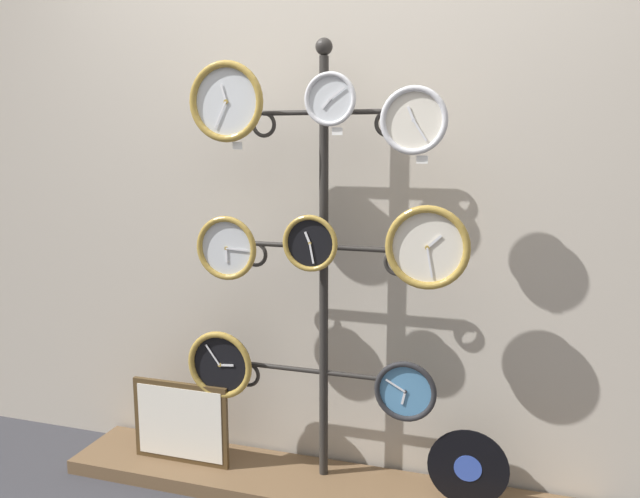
# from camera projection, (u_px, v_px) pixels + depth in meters

# --- Properties ---
(shop_wall) EXTENTS (4.40, 0.04, 2.80)m
(shop_wall) POSITION_uv_depth(u_px,v_px,m) (335.00, 150.00, 2.54)
(shop_wall) COLOR #BCB2A3
(shop_wall) RESTS_ON ground_plane
(low_shelf) EXTENTS (2.20, 0.36, 0.06)m
(low_shelf) POSITION_uv_depth(u_px,v_px,m) (319.00, 487.00, 2.57)
(low_shelf) COLOR brown
(low_shelf) RESTS_ON ground_plane
(display_stand) EXTENTS (0.79, 0.34, 1.82)m
(display_stand) POSITION_uv_depth(u_px,v_px,m) (324.00, 340.00, 2.52)
(display_stand) COLOR #282623
(display_stand) RESTS_ON ground_plane
(clock_top_left) EXTENTS (0.31, 0.04, 0.31)m
(clock_top_left) POSITION_uv_depth(u_px,v_px,m) (227.00, 102.00, 2.37)
(clock_top_left) COLOR silver
(clock_top_center) EXTENTS (0.20, 0.04, 0.20)m
(clock_top_center) POSITION_uv_depth(u_px,v_px,m) (331.00, 99.00, 2.28)
(clock_top_center) COLOR silver
(clock_top_right) EXTENTS (0.24, 0.04, 0.24)m
(clock_top_right) POSITION_uv_depth(u_px,v_px,m) (414.00, 120.00, 2.17)
(clock_top_right) COLOR silver
(clock_middle_left) EXTENTS (0.26, 0.04, 0.26)m
(clock_middle_left) POSITION_uv_depth(u_px,v_px,m) (227.00, 248.00, 2.48)
(clock_middle_left) COLOR silver
(clock_middle_center) EXTENTS (0.22, 0.04, 0.22)m
(clock_middle_center) POSITION_uv_depth(u_px,v_px,m) (310.00, 243.00, 2.37)
(clock_middle_center) COLOR black
(clock_middle_right) EXTENTS (0.31, 0.04, 0.31)m
(clock_middle_right) POSITION_uv_depth(u_px,v_px,m) (427.00, 247.00, 2.24)
(clock_middle_right) COLOR silver
(clock_bottom_left) EXTENTS (0.29, 0.04, 0.29)m
(clock_bottom_left) POSITION_uv_depth(u_px,v_px,m) (220.00, 365.00, 2.59)
(clock_bottom_left) COLOR black
(clock_bottom_right) EXTENTS (0.24, 0.04, 0.24)m
(clock_bottom_right) POSITION_uv_depth(u_px,v_px,m) (405.00, 391.00, 2.36)
(clock_bottom_right) COLOR #4C84B2
(vinyl_record) EXTENTS (0.31, 0.01, 0.31)m
(vinyl_record) POSITION_uv_depth(u_px,v_px,m) (468.00, 468.00, 2.36)
(vinyl_record) COLOR black
(vinyl_record) RESTS_ON low_shelf
(picture_frame) EXTENTS (0.44, 0.02, 0.36)m
(picture_frame) POSITION_uv_depth(u_px,v_px,m) (180.00, 422.00, 2.69)
(picture_frame) COLOR #4C381E
(picture_frame) RESTS_ON low_shelf
(price_tag_upper) EXTENTS (0.04, 0.00, 0.03)m
(price_tag_upper) POSITION_uv_depth(u_px,v_px,m) (237.00, 146.00, 2.38)
(price_tag_upper) COLOR white
(price_tag_mid) EXTENTS (0.04, 0.00, 0.03)m
(price_tag_mid) POSITION_uv_depth(u_px,v_px,m) (337.00, 131.00, 2.28)
(price_tag_mid) COLOR white
(price_tag_lower) EXTENTS (0.04, 0.00, 0.03)m
(price_tag_lower) POSITION_uv_depth(u_px,v_px,m) (422.00, 160.00, 2.18)
(price_tag_lower) COLOR white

